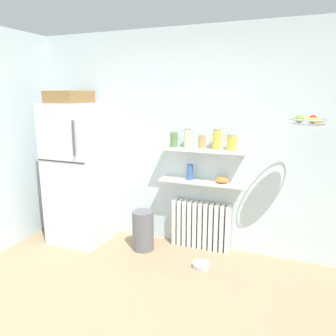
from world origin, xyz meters
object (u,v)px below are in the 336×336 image
Objects in this scene: radiator at (201,225)px; refrigerator at (80,171)px; storage_jar_3 at (217,139)px; trash_bin at (143,230)px; pet_food_bowl at (201,265)px; storage_jar_2 at (202,142)px; storage_jar_4 at (232,143)px; storage_jar_0 at (174,139)px; hanging_fruit_basket at (309,120)px; shelf_bowl at (222,180)px; vase at (190,172)px; storage_jar_1 at (188,138)px.

refrigerator is at bearing -169.68° from radiator.
storage_jar_3 is 0.49× the size of trash_bin.
pet_food_bowl is (-0.03, -0.42, -1.33)m from storage_jar_3.
storage_jar_4 is at bearing 0.00° from storage_jar_2.
hanging_fruit_basket is at bearing -10.75° from storage_jar_0.
refrigerator is 2.69m from hanging_fruit_basket.
shelf_bowl reaches higher than radiator.
storage_jar_0 is 0.68m from storage_jar_4.
hanging_fruit_basket reaches higher than trash_bin.
trash_bin is 1.38× the size of hanging_fruit_basket.
refrigerator reaches higher than hanging_fruit_basket.
pet_food_bowl is (0.49, -0.42, -1.31)m from storage_jar_0.
trash_bin reaches higher than pet_food_bowl.
shelf_bowl is at bearing -0.00° from storage_jar_2.
storage_jar_3 is at bearing -10.00° from radiator.
vase is (-0.14, -0.03, 0.66)m from radiator.
trash_bin is (-0.47, -0.26, -1.11)m from storage_jar_1.
vase reaches higher than shelf_bowl.
storage_jar_4 is 0.92× the size of pet_food_bowl.
refrigerator reaches higher than shelf_bowl.
vase is at bearing 123.69° from pet_food_bowl.
storage_jar_2 is 0.90× the size of storage_jar_4.
hanging_fruit_basket is at bearing 9.22° from pet_food_bowl.
shelf_bowl is (0.25, -0.03, 0.60)m from radiator.
shelf_bowl is 0.31× the size of trash_bin.
pet_food_bowl is (0.78, -0.16, -0.22)m from trash_bin.
pet_food_bowl is at bearing -41.18° from storage_jar_0.
shelf_bowl is at bearing 162.06° from hanging_fruit_basket.
storage_jar_0 is 1.26× the size of shelf_bowl.
storage_jar_0 reaches higher than radiator.
storage_jar_2 is 0.17m from storage_jar_3.
storage_jar_0 is 1.46m from pet_food_bowl.
shelf_bowl reaches higher than pet_food_bowl.
radiator is 1.09m from storage_jar_4.
trash_bin is at bearing -0.98° from refrigerator.
trash_bin is (-0.81, -0.26, -1.11)m from storage_jar_3.
refrigerator is 8.19× the size of storage_jar_1.
shelf_bowl is at bearing 76.04° from pet_food_bowl.
trash_bin is at bearing 179.64° from hanging_fruit_basket.
storage_jar_2 reaches higher than radiator.
storage_jar_3 reaches higher than radiator.
storage_jar_1 is at bearing -180.00° from storage_jar_2.
refrigerator is 10.50× the size of storage_jar_4.
refrigerator reaches higher than pet_food_bowl.
pet_food_bowl is at bearing -103.96° from shelf_bowl.
storage_jar_3 reaches higher than trash_bin.
storage_jar_3 is at bearing -0.00° from storage_jar_1.
refrigerator is 1.27m from storage_jar_0.
hanging_fruit_basket is at bearing -12.17° from storage_jar_1.
refrigerator is 9.92× the size of storage_jar_0.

